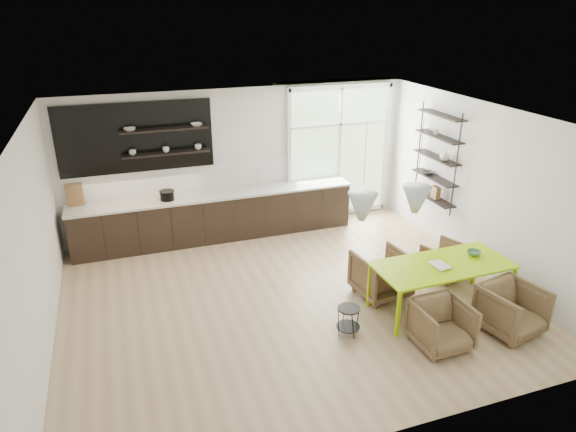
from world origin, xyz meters
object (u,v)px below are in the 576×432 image
at_px(dining_table, 443,267).
at_px(armchair_back_left, 381,274).
at_px(armchair_front_right, 512,310).
at_px(wire_stool, 348,317).
at_px(armchair_front_left, 441,325).
at_px(armchair_back_right, 444,260).

distance_m(dining_table, armchair_back_left, 0.99).
height_order(armchair_back_left, armchair_front_right, armchair_back_left).
xyz_separation_m(armchair_back_left, wire_stool, (-0.96, -0.82, -0.09)).
relative_size(armchair_back_left, armchair_front_left, 1.11).
bearing_deg(armchair_back_left, armchair_back_right, -178.11).
bearing_deg(armchair_back_left, armchair_front_left, 88.07).
bearing_deg(armchair_back_right, armchair_front_right, 67.06).
bearing_deg(armchair_back_right, dining_table, 30.95).
distance_m(armchair_back_left, armchair_front_left, 1.50).
bearing_deg(armchair_front_left, armchair_back_right, 53.14).
relative_size(armchair_front_right, wire_stool, 1.83).
bearing_deg(dining_table, armchair_front_right, -56.11).
bearing_deg(armchair_front_left, armchair_front_right, -2.37).
bearing_deg(armchair_front_right, dining_table, 113.45).
xyz_separation_m(armchair_back_left, armchair_front_right, (1.26, -1.52, -0.01)).
height_order(dining_table, armchair_front_left, dining_table).
xyz_separation_m(dining_table, armchair_front_right, (0.60, -0.87, -0.35)).
bearing_deg(armchair_back_left, dining_table, 128.70).
distance_m(armchair_back_left, armchair_back_right, 1.35).
bearing_deg(armchair_front_right, armchair_front_left, 167.02).
height_order(armchair_back_right, wire_stool, armchair_back_right).
distance_m(armchair_back_right, wire_stool, 2.51).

